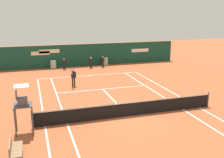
{
  "coord_description": "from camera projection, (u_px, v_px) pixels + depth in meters",
  "views": [
    {
      "loc": [
        -5.83,
        -15.01,
        6.62
      ],
      "look_at": [
        0.91,
        6.6,
        0.8
      ],
      "focal_mm": 42.52,
      "sensor_mm": 36.0,
      "label": 1
    }
  ],
  "objects": [
    {
      "name": "ground_plane",
      "position": [
        126.0,
        113.0,
        17.74
      ],
      "size": [
        80.0,
        80.0,
        0.01
      ],
      "color": "#A8512D"
    },
    {
      "name": "player_bench",
      "position": [
        14.0,
        148.0,
        12.17
      ],
      "size": [
        0.54,
        1.56,
        0.88
      ],
      "rotation": [
        0.0,
        0.0,
        -1.57
      ],
      "color": "#38383D",
      "rests_on": "ground_plane"
    },
    {
      "name": "sponsor_back_wall",
      "position": [
        80.0,
        56.0,
        32.57
      ],
      "size": [
        25.0,
        1.02,
        2.69
      ],
      "color": "#144233",
      "rests_on": "ground_plane"
    },
    {
      "name": "player_on_baseline",
      "position": [
        73.0,
        76.0,
        23.78
      ],
      "size": [
        0.56,
        0.72,
        1.82
      ],
      "rotation": [
        0.0,
        0.0,
        3.28
      ],
      "color": "black",
      "rests_on": "ground_plane"
    },
    {
      "name": "tennis_ball_by_sideline",
      "position": [
        116.0,
        107.0,
        18.65
      ],
      "size": [
        0.07,
        0.07,
        0.07
      ],
      "primitive_type": "sphere",
      "color": "#CCE033",
      "rests_on": "ground_plane"
    },
    {
      "name": "ball_kid_right_post",
      "position": [
        103.0,
        61.0,
        31.95
      ],
      "size": [
        0.46,
        0.2,
        1.38
      ],
      "rotation": [
        0.0,
        0.0,
        3.23
      ],
      "color": "black",
      "rests_on": "ground_plane"
    },
    {
      "name": "ball_kid_centre_post",
      "position": [
        91.0,
        62.0,
        31.53
      ],
      "size": [
        0.44,
        0.18,
        1.31
      ],
      "rotation": [
        0.0,
        0.0,
        3.17
      ],
      "color": "black",
      "rests_on": "ground_plane"
    },
    {
      "name": "tennis_net",
      "position": [
        129.0,
        109.0,
        17.08
      ],
      "size": [
        12.1,
        0.1,
        1.07
      ],
      "color": "#4C4C51",
      "rests_on": "ground_plane"
    },
    {
      "name": "umpire_chair",
      "position": [
        22.0,
        103.0,
        14.42
      ],
      "size": [
        1.0,
        1.0,
        2.74
      ],
      "rotation": [
        0.0,
        0.0,
        -1.57
      ],
      "color": "#47474C",
      "rests_on": "ground_plane"
    },
    {
      "name": "ball_kid_left_post",
      "position": [
        64.0,
        63.0,
        30.63
      ],
      "size": [
        0.43,
        0.18,
        1.28
      ],
      "rotation": [
        0.0,
        0.0,
        3.19
      ],
      "color": "black",
      "rests_on": "ground_plane"
    }
  ]
}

